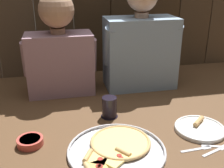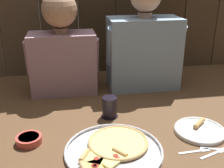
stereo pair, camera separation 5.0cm
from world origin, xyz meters
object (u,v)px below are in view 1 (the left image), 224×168
Objects in this scene: dinner_plate at (200,128)px; drinking_glass at (109,107)px; pizza_tray at (117,148)px; diner_right at (141,42)px; diner_left at (59,47)px; dipping_bowl at (30,141)px.

drinking_glass is at bearing 150.67° from dinner_plate.
diner_right reaches higher than pizza_tray.
pizza_tray is 0.62× the size of diner_right.
dinner_plate is 0.42m from drinking_glass.
pizza_tray is 0.70m from diner_left.
diner_right reaches higher than drinking_glass.
drinking_glass is at bearing -126.48° from diner_right.
diner_left reaches higher than dipping_bowl.
diner_right reaches higher than dipping_bowl.
diner_right is at bearing 53.52° from drinking_glass.
diner_right is (-0.11, 0.56, 0.26)m from dinner_plate.
pizza_tray is 0.68× the size of diner_left.
diner_right is (0.28, 0.62, 0.26)m from pizza_tray.
diner_left is 0.91× the size of diner_right.
drinking_glass is 0.49m from diner_right.
dinner_plate is at bearing -43.90° from diner_left.
drinking_glass reaches higher than pizza_tray.
dinner_plate is 0.73m from dipping_bowl.
dipping_bowl reaches higher than pizza_tray.
dinner_plate is 2.10× the size of dipping_bowl.
dinner_plate reaches higher than dipping_bowl.
diner_left is at bearing 73.56° from dipping_bowl.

